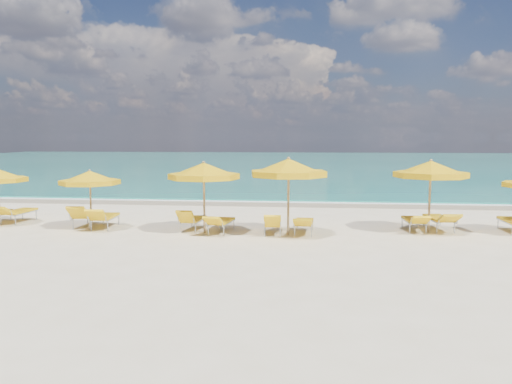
# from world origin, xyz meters

# --- Properties ---
(ground_plane) EXTENTS (120.00, 120.00, 0.00)m
(ground_plane) POSITION_xyz_m (0.00, 0.00, 0.00)
(ground_plane) COLOR beige
(ocean) EXTENTS (120.00, 80.00, 0.30)m
(ocean) POSITION_xyz_m (0.00, 48.00, 0.00)
(ocean) COLOR #167C6C
(ocean) RESTS_ON ground
(wet_sand_band) EXTENTS (120.00, 2.60, 0.01)m
(wet_sand_band) POSITION_xyz_m (0.00, 7.40, 0.00)
(wet_sand_band) COLOR tan
(wet_sand_band) RESTS_ON ground
(foam_line) EXTENTS (120.00, 1.20, 0.03)m
(foam_line) POSITION_xyz_m (0.00, 8.20, 0.00)
(foam_line) COLOR white
(foam_line) RESTS_ON ground
(whitecap_near) EXTENTS (14.00, 0.36, 0.05)m
(whitecap_near) POSITION_xyz_m (-6.00, 17.00, 0.00)
(whitecap_near) COLOR white
(whitecap_near) RESTS_ON ground
(whitecap_far) EXTENTS (18.00, 0.30, 0.05)m
(whitecap_far) POSITION_xyz_m (8.00, 24.00, 0.00)
(whitecap_far) COLOR white
(whitecap_far) RESTS_ON ground
(umbrella_2) EXTENTS (2.73, 2.73, 2.11)m
(umbrella_2) POSITION_xyz_m (-5.63, -0.22, 1.80)
(umbrella_2) COLOR #A58452
(umbrella_2) RESTS_ON ground
(umbrella_3) EXTENTS (2.82, 2.82, 2.43)m
(umbrella_3) POSITION_xyz_m (-1.54, -0.43, 2.08)
(umbrella_3) COLOR #A58452
(umbrella_3) RESTS_ON ground
(umbrella_4) EXTENTS (3.08, 3.08, 2.59)m
(umbrella_4) POSITION_xyz_m (1.29, -0.51, 2.21)
(umbrella_4) COLOR #A58452
(umbrella_4) RESTS_ON ground
(umbrella_5) EXTENTS (2.89, 2.89, 2.49)m
(umbrella_5) POSITION_xyz_m (6.02, 0.52, 2.13)
(umbrella_5) COLOR #A58452
(umbrella_5) RESTS_ON ground
(lounger_1_right) EXTENTS (0.75, 2.07, 0.79)m
(lounger_1_right) POSITION_xyz_m (-9.03, 0.86, 0.24)
(lounger_1_right) COLOR #A5A8AD
(lounger_1_right) RESTS_ON ground
(lounger_2_left) EXTENTS (0.79, 2.01, 0.91)m
(lounger_2_left) POSITION_xyz_m (-6.01, 0.33, 0.25)
(lounger_2_left) COLOR #A5A8AD
(lounger_2_left) RESTS_ON ground
(lounger_2_right) EXTENTS (0.80, 1.97, 0.85)m
(lounger_2_right) POSITION_xyz_m (-5.26, 0.08, 0.24)
(lounger_2_right) COLOR #A5A8AD
(lounger_2_right) RESTS_ON ground
(lounger_3_left) EXTENTS (0.73, 1.75, 0.84)m
(lounger_3_left) POSITION_xyz_m (-2.05, 0.08, 0.22)
(lounger_3_left) COLOR #A5A8AD
(lounger_3_left) RESTS_ON ground
(lounger_3_right) EXTENTS (0.83, 1.90, 0.73)m
(lounger_3_right) POSITION_xyz_m (-1.00, -0.26, 0.22)
(lounger_3_right) COLOR #A5A8AD
(lounger_3_right) RESTS_ON ground
(lounger_4_left) EXTENTS (0.65, 1.66, 0.80)m
(lounger_4_left) POSITION_xyz_m (0.77, -0.34, 0.21)
(lounger_4_left) COLOR #A5A8AD
(lounger_4_left) RESTS_ON ground
(lounger_4_right) EXTENTS (0.67, 1.91, 0.70)m
(lounger_4_right) POSITION_xyz_m (1.80, -0.16, 0.22)
(lounger_4_right) COLOR #A5A8AD
(lounger_4_right) RESTS_ON ground
(lounger_5_left) EXTENTS (0.67, 1.87, 0.71)m
(lounger_5_left) POSITION_xyz_m (5.58, 0.76, 0.22)
(lounger_5_left) COLOR #A5A8AD
(lounger_5_left) RESTS_ON ground
(lounger_5_right) EXTENTS (0.87, 2.11, 0.77)m
(lounger_5_right) POSITION_xyz_m (6.47, 0.97, 0.24)
(lounger_5_right) COLOR #A5A8AD
(lounger_5_right) RESTS_ON ground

